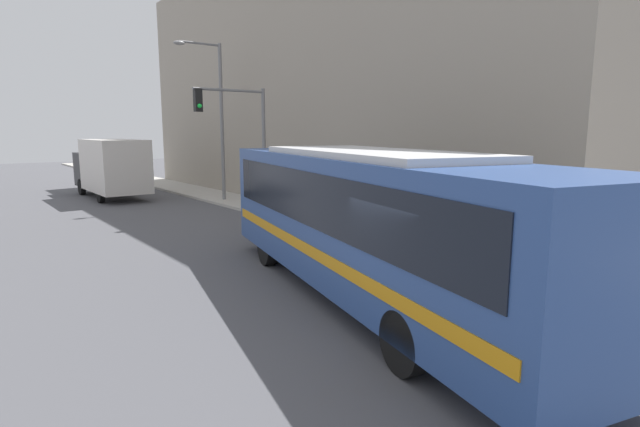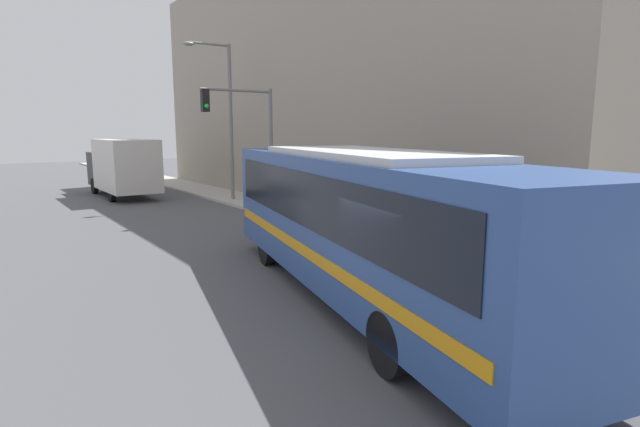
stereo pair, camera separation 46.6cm
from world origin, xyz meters
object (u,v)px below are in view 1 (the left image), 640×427
object	(u,v)px
delivery_truck	(111,166)
pedestrian_mid_block	(387,206)
street_lamp	(216,109)
city_bus	(369,215)
fire_hydrant	(454,242)
traffic_light_pole	(241,127)
pedestrian_near_corner	(331,197)
parking_meter	(302,196)

from	to	relation	value
delivery_truck	pedestrian_mid_block	bearing A→B (deg)	-73.99
street_lamp	city_bus	bearing A→B (deg)	-104.91
delivery_truck	fire_hydrant	bearing A→B (deg)	-78.81
fire_hydrant	street_lamp	bearing A→B (deg)	90.17
city_bus	delivery_truck	xyz separation A→B (m)	(0.31, 20.65, -0.15)
traffic_light_pole	pedestrian_mid_block	xyz separation A→B (m)	(1.75, -7.00, -2.69)
street_lamp	delivery_truck	bearing A→B (deg)	127.25
city_bus	delivery_truck	world-z (taller)	city_bus
street_lamp	pedestrian_near_corner	bearing A→B (deg)	-81.74
fire_hydrant	traffic_light_pole	xyz separation A→B (m)	(-0.97, 10.42, 3.23)
street_lamp	pedestrian_mid_block	bearing A→B (deg)	-85.84
parking_meter	street_lamp	distance (m)	8.09
city_bus	pedestrian_mid_block	distance (m)	6.68
city_bus	street_lamp	bearing A→B (deg)	89.14
traffic_light_pole	pedestrian_near_corner	world-z (taller)	traffic_light_pole
city_bus	street_lamp	size ratio (longest dim) A/B	1.53
parking_meter	street_lamp	bearing A→B (deg)	90.34
delivery_truck	fire_hydrant	size ratio (longest dim) A/B	8.83
city_bus	pedestrian_near_corner	bearing A→B (deg)	70.08
fire_hydrant	parking_meter	distance (m)	7.38
parking_meter	pedestrian_near_corner	distance (m)	1.20
traffic_light_pole	delivery_truck	bearing A→B (deg)	107.50
city_bus	delivery_truck	bearing A→B (deg)	103.21
street_lamp	pedestrian_near_corner	distance (m)	8.65
delivery_truck	pedestrian_mid_block	distance (m)	16.92
delivery_truck	traffic_light_pole	size ratio (longest dim) A/B	1.32
delivery_truck	pedestrian_mid_block	xyz separation A→B (m)	(4.66, -16.25, -0.65)
city_bus	fire_hydrant	bearing A→B (deg)	27.23
fire_hydrant	traffic_light_pole	bearing A→B (deg)	95.34
fire_hydrant	parking_meter	xyz separation A→B (m)	(0.00, 7.36, 0.52)
city_bus	parking_meter	size ratio (longest dim) A/B	8.67
city_bus	pedestrian_mid_block	xyz separation A→B (m)	(4.97, 4.40, -0.80)
delivery_truck	fire_hydrant	distance (m)	20.08
parking_meter	pedestrian_near_corner	size ratio (longest dim) A/B	0.80
fire_hydrant	pedestrian_mid_block	xyz separation A→B (m)	(0.77, 3.42, 0.53)
city_bus	fire_hydrant	xyz separation A→B (m)	(4.19, 0.98, -1.33)
city_bus	pedestrian_mid_block	bearing A→B (deg)	55.59
fire_hydrant	traffic_light_pole	world-z (taller)	traffic_light_pole
city_bus	pedestrian_near_corner	xyz separation A→B (m)	(5.28, 7.83, -0.86)
traffic_light_pole	pedestrian_mid_block	distance (m)	7.70
delivery_truck	traffic_light_pole	distance (m)	9.91
parking_meter	pedestrian_mid_block	world-z (taller)	pedestrian_mid_block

